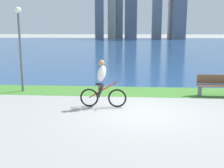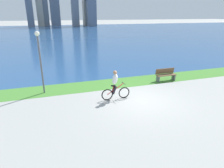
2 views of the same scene
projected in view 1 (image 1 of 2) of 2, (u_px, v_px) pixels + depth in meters
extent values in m
plane|color=#9E9E99|center=(141.00, 112.00, 9.29)|extent=(300.00, 300.00, 0.00)
cube|color=#478433|center=(139.00, 92.00, 12.36)|extent=(120.00, 2.07, 0.01)
cube|color=navy|center=(134.00, 44.00, 51.80)|extent=(300.00, 78.57, 0.00)
torus|color=black|center=(117.00, 98.00, 9.84)|extent=(0.67, 0.06, 0.67)
torus|color=black|center=(89.00, 98.00, 9.91)|extent=(0.67, 0.06, 0.67)
cylinder|color=red|center=(102.00, 90.00, 9.82)|extent=(0.99, 0.04, 0.62)
cylinder|color=red|center=(99.00, 91.00, 9.84)|extent=(0.04, 0.04, 0.48)
cube|color=black|center=(99.00, 84.00, 9.79)|extent=(0.24, 0.10, 0.05)
cylinder|color=black|center=(116.00, 82.00, 9.73)|extent=(0.03, 0.52, 0.03)
ellipsoid|color=white|center=(102.00, 74.00, 9.71)|extent=(0.40, 0.36, 0.65)
sphere|color=#A57A59|center=(102.00, 63.00, 9.63)|extent=(0.22, 0.22, 0.22)
cylinder|color=#26262D|center=(101.00, 90.00, 9.93)|extent=(0.27, 0.11, 0.49)
cylinder|color=#26262D|center=(100.00, 91.00, 9.73)|extent=(0.27, 0.11, 0.49)
cube|color=brown|center=(216.00, 86.00, 11.43)|extent=(1.50, 0.45, 0.04)
cube|color=brown|center=(215.00, 79.00, 11.57)|extent=(1.50, 0.11, 0.40)
cube|color=#595960|center=(200.00, 91.00, 11.52)|extent=(0.08, 0.37, 0.45)
cylinder|color=#595960|center=(21.00, 53.00, 12.11)|extent=(0.10, 0.10, 3.47)
sphere|color=white|center=(18.00, 10.00, 11.76)|extent=(0.28, 0.28, 0.28)
cube|color=slate|center=(99.00, 12.00, 79.40)|extent=(2.24, 2.87, 15.61)
cube|color=#ADA899|center=(112.00, 16.00, 82.36)|extent=(2.39, 2.20, 13.60)
cube|color=slate|center=(118.00, 17.00, 83.90)|extent=(2.69, 3.14, 13.07)
cube|color=#ADA899|center=(175.00, 2.00, 79.51)|extent=(3.09, 4.40, 21.30)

